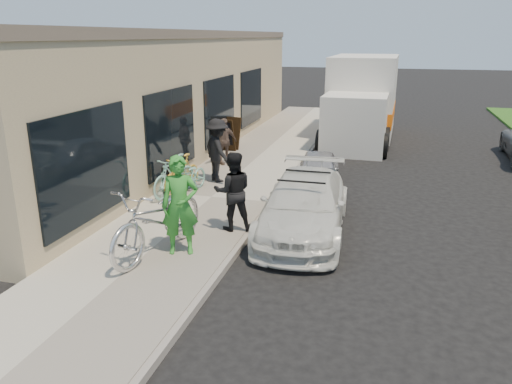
# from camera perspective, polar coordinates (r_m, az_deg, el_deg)

# --- Properties ---
(ground) EXTENTS (120.00, 120.00, 0.00)m
(ground) POSITION_cam_1_polar(r_m,az_deg,el_deg) (9.54, 0.08, -7.76)
(ground) COLOR black
(ground) RESTS_ON ground
(sidewalk) EXTENTS (3.00, 34.00, 0.15)m
(sidewalk) POSITION_cam_1_polar(r_m,az_deg,el_deg) (12.74, -5.08, -0.85)
(sidewalk) COLOR #A7A296
(sidewalk) RESTS_ON ground
(curb) EXTENTS (0.12, 34.00, 0.13)m
(curb) POSITION_cam_1_polar(r_m,az_deg,el_deg) (12.31, 1.71, -1.49)
(curb) COLOR gray
(curb) RESTS_ON ground
(storefront) EXTENTS (3.60, 20.00, 4.22)m
(storefront) POSITION_cam_1_polar(r_m,az_deg,el_deg) (18.06, -9.57, 11.07)
(storefront) COLOR tan
(storefront) RESTS_ON ground
(bike_rack) EXTENTS (0.14, 0.55, 0.78)m
(bike_rack) POSITION_cam_1_polar(r_m,az_deg,el_deg) (12.93, -10.29, 1.74)
(bike_rack) COLOR black
(bike_rack) RESTS_ON sidewalk
(sandwich_board) EXTENTS (0.82, 0.83, 1.13)m
(sandwich_board) POSITION_cam_1_polar(r_m,az_deg,el_deg) (17.81, -3.20, 6.65)
(sandwich_board) COLOR black
(sandwich_board) RESTS_ON sidewalk
(sedan_white) EXTENTS (1.96, 4.35, 1.28)m
(sedan_white) POSITION_cam_1_polar(r_m,az_deg,el_deg) (10.65, 5.54, -1.50)
(sedan_white) COLOR silver
(sedan_white) RESTS_ON ground
(sedan_silver) EXTENTS (1.42, 2.95, 0.97)m
(sedan_silver) POSITION_cam_1_polar(r_m,az_deg,el_deg) (13.97, 7.07, 2.49)
(sedan_silver) COLOR #A8A8AE
(sedan_silver) RESTS_ON ground
(moving_truck) EXTENTS (2.63, 6.73, 3.28)m
(moving_truck) POSITION_cam_1_polar(r_m,az_deg,el_deg) (20.85, 11.97, 9.91)
(moving_truck) COLOR silver
(moving_truck) RESTS_ON ground
(tandem_bike) EXTENTS (1.41, 2.70, 1.35)m
(tandem_bike) POSITION_cam_1_polar(r_m,az_deg,el_deg) (9.38, -11.05, -3.08)
(tandem_bike) COLOR silver
(tandem_bike) RESTS_ON sidewalk
(woman_rider) EXTENTS (0.79, 0.65, 1.86)m
(woman_rider) POSITION_cam_1_polar(r_m,az_deg,el_deg) (9.25, -8.68, -1.54)
(woman_rider) COLOR #2F8B2E
(woman_rider) RESTS_ON sidewalk
(man_standing) EXTENTS (0.98, 0.88, 1.66)m
(man_standing) POSITION_cam_1_polar(r_m,az_deg,el_deg) (10.33, -2.64, 0.08)
(man_standing) COLOR black
(man_standing) RESTS_ON sidewalk
(cruiser_bike_a) EXTENTS (0.85, 1.77, 1.03)m
(cruiser_bike_a) POSITION_cam_1_polar(r_m,az_deg,el_deg) (12.82, -9.30, 1.85)
(cruiser_bike_a) COLOR #7BB8A9
(cruiser_bike_a) RESTS_ON sidewalk
(cruiser_bike_b) EXTENTS (0.81, 1.70, 0.86)m
(cruiser_bike_b) POSITION_cam_1_polar(r_m,az_deg,el_deg) (12.94, -7.68, 1.68)
(cruiser_bike_b) COLOR #7BB8A9
(cruiser_bike_b) RESTS_ON sidewalk
(cruiser_bike_c) EXTENTS (0.72, 1.66, 0.96)m
(cruiser_bike_c) POSITION_cam_1_polar(r_m,az_deg,el_deg) (13.09, -8.47, 2.07)
(cruiser_bike_c) COLOR gold
(cruiser_bike_c) RESTS_ON sidewalk
(bystander_a) EXTENTS (1.27, 1.25, 1.76)m
(bystander_a) POSITION_cam_1_polar(r_m,az_deg,el_deg) (13.85, -4.42, 4.75)
(bystander_a) COLOR black
(bystander_a) RESTS_ON sidewalk
(bystander_b) EXTENTS (0.87, 0.84, 1.46)m
(bystander_b) POSITION_cam_1_polar(r_m,az_deg,el_deg) (15.80, -3.70, 5.80)
(bystander_b) COLOR brown
(bystander_b) RESTS_ON sidewalk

